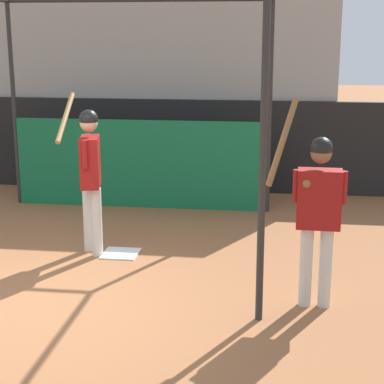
{
  "coord_description": "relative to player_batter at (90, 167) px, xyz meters",
  "views": [
    {
      "loc": [
        2.54,
        -5.66,
        2.69
      ],
      "look_at": [
        1.63,
        1.15,
        0.99
      ],
      "focal_mm": 60.0,
      "sensor_mm": 36.0,
      "label": 1
    }
  ],
  "objects": [
    {
      "name": "home_plate",
      "position": [
        0.36,
        -0.01,
        -1.1
      ],
      "size": [
        0.44,
        0.44,
        0.02
      ],
      "color": "white",
      "rests_on": "ground"
    },
    {
      "name": "batting_cage",
      "position": [
        0.13,
        1.57,
        0.22
      ],
      "size": [
        4.09,
        3.99,
        3.21
      ],
      "color": "#282828",
      "rests_on": "ground"
    },
    {
      "name": "player_batter",
      "position": [
        0.0,
        0.0,
        0.0
      ],
      "size": [
        0.56,
        0.88,
        1.96
      ],
      "rotation": [
        0.0,
        0.0,
        1.78
      ],
      "color": "silver",
      "rests_on": "ground"
    },
    {
      "name": "ground_plane",
      "position": [
        -0.28,
        -1.79,
        -1.1
      ],
      "size": [
        60.0,
        60.0,
        0.0
      ],
      "primitive_type": "plane",
      "color": "#935B38"
    },
    {
      "name": "player_waiting",
      "position": [
        2.68,
        -1.28,
        -0.06
      ],
      "size": [
        0.79,
        0.55,
        2.08
      ],
      "rotation": [
        0.0,
        0.0,
        3.12
      ],
      "color": "silver",
      "rests_on": "ground"
    },
    {
      "name": "outfield_wall",
      "position": [
        -0.28,
        3.49,
        -0.31
      ],
      "size": [
        24.0,
        0.12,
        1.59
      ],
      "color": "black",
      "rests_on": "ground"
    },
    {
      "name": "bleacher_section",
      "position": [
        -0.28,
        5.15,
        0.53
      ],
      "size": [
        7.05,
        3.2,
        3.27
      ],
      "color": "#9E9E99",
      "rests_on": "ground"
    }
  ]
}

